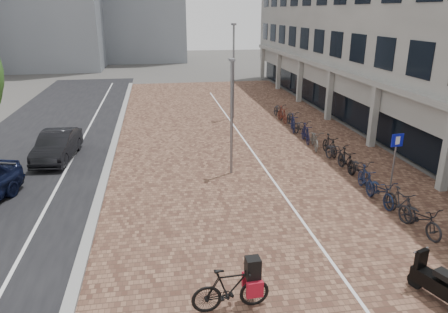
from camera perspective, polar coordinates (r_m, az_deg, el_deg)
ground at (r=12.73m, az=4.54°, el=-14.48°), size 140.00×140.00×0.00m
plaza_brick at (r=23.80m, az=2.41°, el=2.04°), size 14.50×42.00×0.04m
street_asphalt at (r=24.18m, az=-24.05°, el=0.59°), size 8.00×50.00×0.03m
curb at (r=23.44m, az=-14.85°, el=1.27°), size 0.35×42.00×0.14m
lane_line at (r=23.73m, az=-19.40°, el=0.90°), size 0.12×44.00×0.00m
parking_line at (r=23.83m, az=2.88°, el=2.11°), size 0.10×30.00×0.00m
car_dark at (r=22.38m, az=-21.79°, el=1.39°), size 1.84×4.42×1.42m
hero_bike at (r=10.76m, az=0.94°, el=-17.50°), size 2.00×0.65×1.39m
scooter_mid at (r=12.26m, az=27.38°, el=-14.93°), size 1.10×1.85×1.22m
parking_sign at (r=17.97m, az=22.31°, el=0.38°), size 0.52×0.11×2.50m
lamp_near at (r=18.40m, az=1.04°, el=5.11°), size 0.12×0.12×5.11m
lamp_far at (r=28.43m, az=1.29°, el=11.30°), size 0.12×0.12×6.23m
bike_row at (r=22.04m, az=13.56°, el=1.47°), size 1.19×18.12×1.05m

